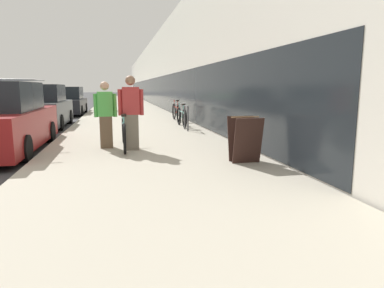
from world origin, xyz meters
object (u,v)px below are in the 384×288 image
(person_rider, at_px, (131,113))
(cruiser_bike_nearest, at_px, (182,117))
(tandem_bicycle, at_px, (124,133))
(parked_sedan_curbside, at_px, (1,121))
(vintage_roadster_curbside, at_px, (42,108))
(cruiser_bike_middle, at_px, (176,112))
(person_bystander, at_px, (106,115))
(sandwich_board_sign, at_px, (245,139))
(parked_sedan_far, at_px, (69,102))
(bike_rack_hoop, at_px, (186,115))

(person_rider, relative_size, cruiser_bike_nearest, 0.94)
(tandem_bicycle, xyz_separation_m, person_rider, (0.18, -0.28, 0.49))
(person_rider, xyz_separation_m, parked_sedan_curbside, (-3.09, 1.07, -0.23))
(parked_sedan_curbside, bearing_deg, vintage_roadster_curbside, 91.66)
(cruiser_bike_middle, height_order, vintage_roadster_curbside, vintage_roadster_curbside)
(tandem_bicycle, height_order, parked_sedan_curbside, parked_sedan_curbside)
(person_rider, xyz_separation_m, vintage_roadster_curbside, (-3.25, 6.53, -0.23))
(cruiser_bike_nearest, bearing_deg, vintage_roadster_curbside, 159.22)
(vintage_roadster_curbside, bearing_deg, person_bystander, -66.56)
(tandem_bicycle, distance_m, parked_sedan_curbside, 3.03)
(tandem_bicycle, bearing_deg, cruiser_bike_middle, 69.92)
(sandwich_board_sign, relative_size, parked_sedan_far, 0.19)
(person_rider, relative_size, vintage_roadster_curbside, 0.40)
(person_bystander, height_order, cruiser_bike_middle, person_bystander)
(cruiser_bike_middle, xyz_separation_m, parked_sedan_far, (-5.30, 6.35, 0.20))
(bike_rack_hoop, distance_m, vintage_roadster_curbside, 6.12)
(vintage_roadster_curbside, bearing_deg, parked_sedan_curbside, -88.34)
(person_bystander, distance_m, sandwich_board_sign, 3.50)
(sandwich_board_sign, bearing_deg, person_bystander, 140.57)
(vintage_roadster_curbside, bearing_deg, person_rider, -63.57)
(person_rider, xyz_separation_m, cruiser_bike_middle, (2.23, 6.87, -0.48))
(cruiser_bike_middle, bearing_deg, person_bystander, -113.53)
(parked_sedan_curbside, bearing_deg, cruiser_bike_nearest, 34.02)
(cruiser_bike_nearest, relative_size, vintage_roadster_curbside, 0.42)
(vintage_roadster_curbside, xyz_separation_m, parked_sedan_far, (0.17, 6.68, -0.04))
(tandem_bicycle, distance_m, cruiser_bike_nearest, 4.79)
(bike_rack_hoop, distance_m, sandwich_board_sign, 5.18)
(person_rider, bearing_deg, parked_sedan_curbside, 160.93)
(person_rider, distance_m, parked_sedan_curbside, 3.28)
(person_bystander, distance_m, parked_sedan_curbside, 2.59)
(tandem_bicycle, bearing_deg, bike_rack_hoop, 54.97)
(person_rider, bearing_deg, vintage_roadster_curbside, 116.43)
(bike_rack_hoop, relative_size, cruiser_bike_middle, 0.45)
(person_rider, xyz_separation_m, person_bystander, (-0.59, 0.40, -0.07))
(tandem_bicycle, bearing_deg, person_bystander, 164.59)
(person_rider, relative_size, cruiser_bike_middle, 0.92)
(bike_rack_hoop, height_order, cruiser_bike_middle, cruiser_bike_middle)
(cruiser_bike_middle, relative_size, parked_sedan_curbside, 0.39)
(vintage_roadster_curbside, distance_m, parked_sedan_far, 6.69)
(person_bystander, height_order, sandwich_board_sign, person_bystander)
(cruiser_bike_middle, bearing_deg, parked_sedan_far, 129.85)
(person_bystander, bearing_deg, cruiser_bike_middle, 66.47)
(sandwich_board_sign, xyz_separation_m, vintage_roadster_curbside, (-5.35, 8.35, 0.18))
(person_bystander, bearing_deg, cruiser_bike_nearest, 57.57)
(parked_sedan_far, bearing_deg, person_bystander, -79.03)
(cruiser_bike_middle, xyz_separation_m, parked_sedan_curbside, (-5.32, -5.80, 0.25))
(person_rider, height_order, bike_rack_hoop, person_rider)
(person_rider, relative_size, parked_sedan_curbside, 0.36)
(person_bystander, relative_size, cruiser_bike_nearest, 0.87)
(cruiser_bike_middle, xyz_separation_m, sandwich_board_sign, (-0.12, -8.68, 0.06))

